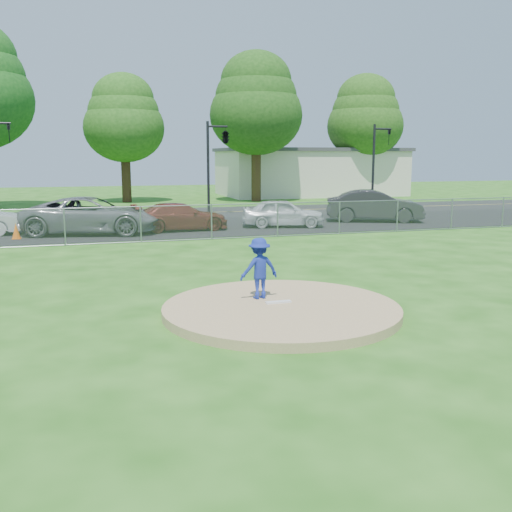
{
  "coord_description": "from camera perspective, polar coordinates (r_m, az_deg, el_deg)",
  "views": [
    {
      "loc": [
        -4.16,
        -11.88,
        3.53
      ],
      "look_at": [
        0.0,
        2.0,
        1.0
      ],
      "focal_mm": 40.0,
      "sensor_mm": 36.0,
      "label": 1
    }
  ],
  "objects": [
    {
      "name": "parked_car_darkred",
      "position": [
        27.79,
        -7.54,
        3.92
      ],
      "size": [
        4.68,
        2.15,
        1.33
      ],
      "primitive_type": "imported",
      "rotation": [
        0.0,
        0.0,
        1.64
      ],
      "color": "maroon",
      "rests_on": "parking_lot"
    },
    {
      "name": "chain_link_fence",
      "position": [
        24.4,
        -6.77,
        3.29
      ],
      "size": [
        40.0,
        0.06,
        1.5
      ],
      "primitive_type": "cube",
      "color": "gray",
      "rests_on": "ground"
    },
    {
      "name": "parked_car_pearl",
      "position": [
        29.03,
        2.72,
        4.34
      ],
      "size": [
        4.43,
        2.64,
        1.41
      ],
      "primitive_type": "imported",
      "rotation": [
        0.0,
        0.0,
        1.32
      ],
      "color": "silver",
      "rests_on": "parking_lot"
    },
    {
      "name": "tree_far_right",
      "position": [
        52.86,
        10.87,
        13.56
      ],
      "size": [
        6.72,
        6.72,
        10.74
      ],
      "color": "#3B2915",
      "rests_on": "ground"
    },
    {
      "name": "pitching_rubber",
      "position": [
        13.2,
        2.25,
        -4.63
      ],
      "size": [
        0.6,
        0.15,
        0.04
      ],
      "primitive_type": "cube",
      "color": "white",
      "rests_on": "pitchers_mound"
    },
    {
      "name": "pitcher",
      "position": [
        13.47,
        0.32,
        -1.24
      ],
      "size": [
        1.0,
        0.65,
        1.45
      ],
      "primitive_type": "imported",
      "rotation": [
        0.0,
        0.0,
        3.27
      ],
      "color": "navy",
      "rests_on": "pitchers_mound"
    },
    {
      "name": "commercial_building",
      "position": [
        53.82,
        5.38,
        8.41
      ],
      "size": [
        16.4,
        9.4,
        4.3
      ],
      "color": "beige",
      "rests_on": "ground"
    },
    {
      "name": "traffic_signal_right",
      "position": [
        38.56,
        11.98,
        9.45
      ],
      "size": [
        1.28,
        0.2,
        5.6
      ],
      "color": "black",
      "rests_on": "ground"
    },
    {
      "name": "parked_car_charcoal",
      "position": [
        32.09,
        11.76,
        4.94
      ],
      "size": [
        5.51,
        3.61,
        1.72
      ],
      "primitive_type": "imported",
      "rotation": [
        0.0,
        0.0,
        1.19
      ],
      "color": "#27272A",
      "rests_on": "parking_lot"
    },
    {
      "name": "street",
      "position": [
        36.3,
        -10.05,
        4.18
      ],
      "size": [
        60.0,
        7.0,
        0.01
      ],
      "primitive_type": "cube",
      "color": "black",
      "rests_on": "ground"
    },
    {
      "name": "parked_car_gray",
      "position": [
        27.41,
        -16.11,
        3.93
      ],
      "size": [
        6.59,
        4.07,
        1.7
      ],
      "primitive_type": "imported",
      "rotation": [
        0.0,
        0.0,
        1.36
      ],
      "color": "slate",
      "rests_on": "parking_lot"
    },
    {
      "name": "tree_center",
      "position": [
        46.09,
        -13.07,
        13.32
      ],
      "size": [
        6.16,
        6.16,
        9.84
      ],
      "color": "#332012",
      "rests_on": "ground"
    },
    {
      "name": "tree_right",
      "position": [
        46.0,
        0.01,
        15.05
      ],
      "size": [
        7.28,
        7.28,
        11.63
      ],
      "color": "#392614",
      "rests_on": "ground"
    },
    {
      "name": "parking_lot",
      "position": [
        28.9,
        -8.29,
        2.8
      ],
      "size": [
        50.0,
        8.0,
        0.01
      ],
      "primitive_type": "cube",
      "color": "black",
      "rests_on": "ground"
    },
    {
      "name": "traffic_signal_center",
      "position": [
        34.86,
        -3.25,
        11.67
      ],
      "size": [
        1.42,
        2.48,
        5.6
      ],
      "color": "black",
      "rests_on": "ground"
    },
    {
      "name": "ground",
      "position": [
        22.55,
        -5.84,
        0.85
      ],
      "size": [
        120.0,
        120.0,
        0.0
      ],
      "primitive_type": "plane",
      "color": "#1E5612",
      "rests_on": "ground"
    },
    {
      "name": "traffic_cone",
      "position": [
        26.8,
        -22.87,
        2.33
      ],
      "size": [
        0.36,
        0.36,
        0.7
      ],
      "primitive_type": "cone",
      "color": "orange",
      "rests_on": "parking_lot"
    },
    {
      "name": "pitchers_mound",
      "position": [
        13.05,
        2.53,
        -5.35
      ],
      "size": [
        5.4,
        5.4,
        0.2
      ],
      "primitive_type": "cylinder",
      "color": "tan",
      "rests_on": "ground"
    }
  ]
}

